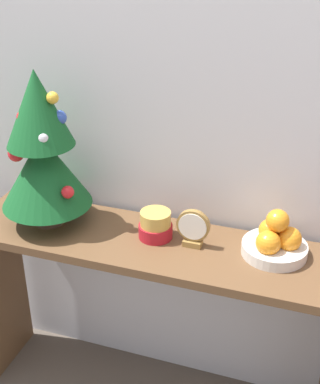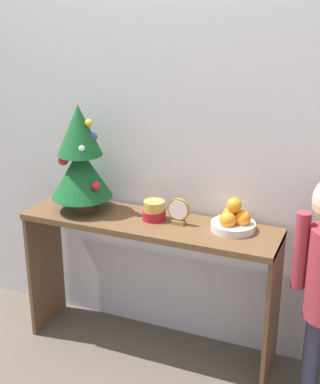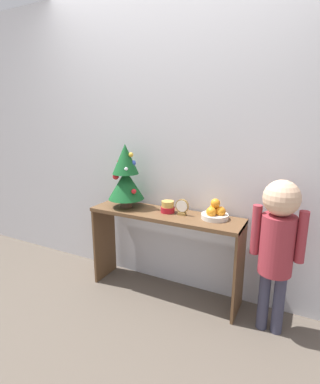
{
  "view_description": "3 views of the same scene",
  "coord_description": "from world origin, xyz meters",
  "px_view_note": "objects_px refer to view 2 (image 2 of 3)",
  "views": [
    {
      "loc": [
        0.51,
        -1.23,
        1.67
      ],
      "look_at": [
        0.04,
        0.16,
        0.91
      ],
      "focal_mm": 50.0,
      "sensor_mm": 36.0,
      "label": 1
    },
    {
      "loc": [
        0.96,
        -2.0,
        1.73
      ],
      "look_at": [
        0.06,
        0.17,
        0.87
      ],
      "focal_mm": 50.0,
      "sensor_mm": 36.0,
      "label": 2
    },
    {
      "loc": [
        1.02,
        -1.89,
        1.47
      ],
      "look_at": [
        -0.04,
        0.17,
        0.89
      ],
      "focal_mm": 28.0,
      "sensor_mm": 36.0,
      "label": 3
    }
  ],
  "objects_px": {
    "mini_tree": "(80,159)",
    "singing_bowl": "(154,211)",
    "fruit_bowl": "(233,220)",
    "desk_clock": "(179,212)"
  },
  "relations": [
    {
      "from": "singing_bowl",
      "to": "desk_clock",
      "type": "relative_size",
      "value": 0.87
    },
    {
      "from": "mini_tree",
      "to": "singing_bowl",
      "type": "xyz_separation_m",
      "value": [
        0.38,
        0.03,
        -0.22
      ]
    },
    {
      "from": "singing_bowl",
      "to": "mini_tree",
      "type": "bearing_deg",
      "value": -176.2
    },
    {
      "from": "mini_tree",
      "to": "fruit_bowl",
      "type": "distance_m",
      "value": 0.8
    },
    {
      "from": "desk_clock",
      "to": "fruit_bowl",
      "type": "bearing_deg",
      "value": 7.66
    },
    {
      "from": "desk_clock",
      "to": "singing_bowl",
      "type": "bearing_deg",
      "value": 175.92
    },
    {
      "from": "fruit_bowl",
      "to": "desk_clock",
      "type": "xyz_separation_m",
      "value": [
        -0.26,
        -0.03,
        0.02
      ]
    },
    {
      "from": "mini_tree",
      "to": "singing_bowl",
      "type": "relative_size",
      "value": 4.77
    },
    {
      "from": "fruit_bowl",
      "to": "desk_clock",
      "type": "bearing_deg",
      "value": -172.34
    },
    {
      "from": "fruit_bowl",
      "to": "desk_clock",
      "type": "distance_m",
      "value": 0.26
    }
  ]
}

